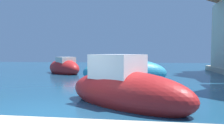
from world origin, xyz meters
TOP-DOWN VIEW (x-y plane):
  - ground at (0.00, 0.00)m, footprint 80.00×80.00m
  - quay_promenade at (4.32, -0.37)m, footprint 44.00×32.00m
  - moored_boat_0 at (1.59, 9.74)m, footprint 6.13×2.64m
  - moored_boat_2 at (2.41, 1.69)m, footprint 5.68×4.77m
  - moored_boat_4 at (-4.63, 14.69)m, footprint 4.91×4.89m

SIDE VIEW (x-z plane):
  - ground at x=0.00m, z-range 0.00..0.00m
  - quay_promenade at x=4.32m, z-range 0.00..0.50m
  - moored_boat_4 at x=-4.63m, z-range -0.45..1.53m
  - moored_boat_2 at x=2.41m, z-range -0.57..1.73m
  - moored_boat_0 at x=1.59m, z-range -0.50..1.74m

